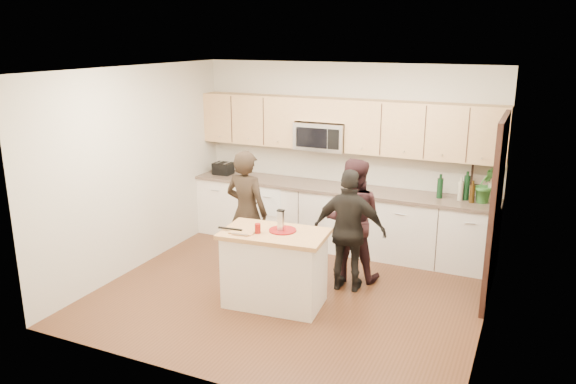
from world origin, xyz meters
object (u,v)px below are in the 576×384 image
at_px(island, 275,268).
at_px(woman_right, 349,231).
at_px(woman_center, 352,219).
at_px(woman_left, 247,212).
at_px(toaster, 223,168).

height_order(island, woman_right, woman_right).
distance_m(island, woman_center, 1.28).
bearing_deg(woman_center, island, 53.00).
bearing_deg(woman_left, toaster, -43.86).
bearing_deg(toaster, woman_right, -26.68).
bearing_deg(woman_center, toaster, -29.93).
distance_m(woman_left, woman_center, 1.38).
bearing_deg(woman_left, woman_right, -173.89).
distance_m(toaster, woman_center, 2.63).
relative_size(island, toaster, 4.44).
distance_m(woman_left, woman_right, 1.42).
relative_size(woman_left, woman_center, 1.04).
relative_size(island, woman_right, 0.82).
xyz_separation_m(island, woman_center, (0.57, 1.09, 0.34)).
relative_size(woman_left, woman_right, 1.08).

